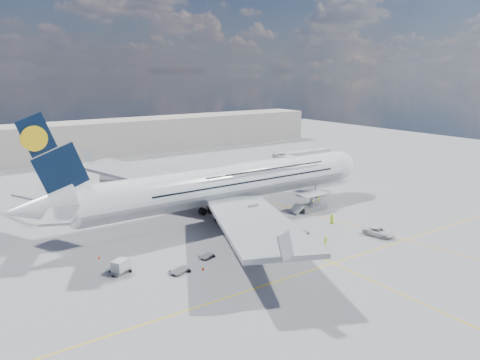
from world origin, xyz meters
TOP-DOWN VIEW (x-y plane):
  - ground at (0.00, 0.00)m, footprint 300.00×300.00m
  - taxi_line_main at (0.00, 0.00)m, footprint 0.25×220.00m
  - taxi_line_cross at (0.00, -20.00)m, footprint 120.00×0.25m
  - taxi_line_diag at (14.00, 10.00)m, footprint 14.16×99.06m
  - airliner at (0.26, 10.00)m, footprint 77.26×79.15m
  - jet_bridge at (29.81, 20.94)m, footprint 18.80×12.10m
  - cargo_loader at (16.82, 2.89)m, footprint 8.53×3.20m
  - terminal at (0.00, 95.00)m, footprint 180.00×16.00m
  - tree_line at (40.00, 140.00)m, footprint 160.00×6.00m
  - dolly_row_a at (-21.16, -9.51)m, footprint 3.51×2.75m
  - dolly_row_b at (-7.58, -7.16)m, footprint 3.66×2.60m
  - dolly_row_c at (-14.94, -6.83)m, footprint 2.98×2.30m
  - dolly_back at (-28.40, -4.61)m, footprint 3.65×3.18m
  - dolly_nose_far at (4.62, -7.36)m, footprint 3.29×2.03m
  - dolly_nose_near at (-0.99, 3.98)m, footprint 2.95×1.74m
  - baggage_tug at (0.13, -2.01)m, footprint 3.31×2.43m
  - catering_truck_inner at (-7.44, 28.51)m, footprint 6.42×3.41m
  - catering_truck_outer at (-9.85, 49.26)m, footprint 7.07×5.37m
  - service_van at (15.74, -16.02)m, footprint 3.59×6.02m
  - crew_nose at (21.27, 5.08)m, footprint 0.86×0.84m
  - crew_loader at (19.89, 5.61)m, footprint 1.16×1.07m
  - crew_wing at (-5.40, -7.86)m, footprint 0.76×1.23m
  - crew_van at (13.84, -6.25)m, footprint 1.16×1.13m
  - crew_tug at (4.60, -13.76)m, footprint 1.11×0.78m
  - cone_nose at (31.71, 16.70)m, footprint 0.41×0.41m
  - cone_wing_left_inner at (-9.23, 20.69)m, footprint 0.39×0.39m
  - cone_wing_left_outer at (-9.52, 32.35)m, footprint 0.50×0.50m
  - cone_wing_right_inner at (-9.87, -8.71)m, footprint 0.44×0.44m
  - cone_wing_right_outer at (-17.84, -10.60)m, footprint 0.42×0.42m
  - cone_tail at (-29.19, 2.49)m, footprint 0.44×0.44m

SIDE VIEW (x-z plane):
  - ground at x=0.00m, z-range 0.00..0.00m
  - taxi_line_main at x=0.00m, z-range 0.00..0.01m
  - taxi_line_cross at x=0.00m, z-range 0.00..0.01m
  - taxi_line_diag at x=14.00m, z-range 0.00..0.01m
  - cone_wing_left_inner at x=-9.23m, z-range -0.01..0.49m
  - cone_nose at x=31.71m, z-range -0.01..0.51m
  - cone_wing_right_outer at x=-17.84m, z-range -0.01..0.53m
  - cone_wing_right_inner at x=-9.87m, z-range -0.01..0.55m
  - cone_tail at x=-29.19m, z-range -0.01..0.55m
  - dolly_row_c at x=-14.94m, z-range 0.11..0.49m
  - cone_wing_left_outer at x=-9.52m, z-range -0.01..0.62m
  - dolly_nose_near at x=-0.99m, z-range 0.11..0.53m
  - dolly_row_a at x=-21.16m, z-range 0.12..0.58m
  - dolly_nose_far at x=4.62m, z-range 0.12..0.58m
  - crew_tug at x=4.60m, z-range 0.00..1.57m
  - service_van at x=15.74m, z-range 0.00..1.57m
  - baggage_tug at x=0.13m, z-range -0.11..1.77m
  - crew_loader at x=19.89m, z-range 0.00..1.92m
  - crew_wing at x=-5.40m, z-range 0.00..1.95m
  - crew_nose at x=21.27m, z-range 0.00..1.99m
  - crew_van at x=13.84m, z-range 0.00..2.02m
  - dolly_back at x=-28.40m, z-range 0.08..2.12m
  - dolly_row_b at x=-7.58m, z-range 0.08..2.17m
  - cargo_loader at x=16.82m, z-range -0.59..3.09m
  - catering_truck_inner at x=-7.44m, z-range -0.10..3.54m
  - catering_truck_outer at x=-9.85m, z-range -0.14..3.75m
  - tree_line at x=40.00m, z-range 0.00..8.00m
  - terminal at x=0.00m, z-range 0.00..12.00m
  - jet_bridge at x=29.81m, z-range 2.60..11.10m
  - airliner at x=0.26m, z-range -4.98..18.72m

